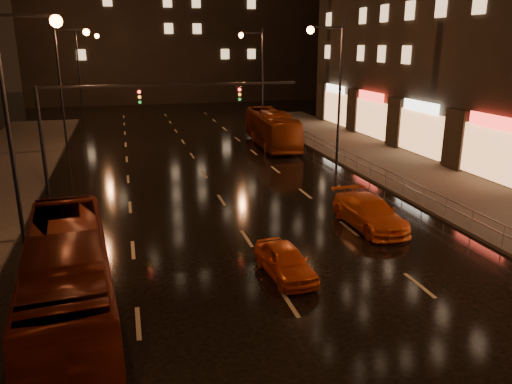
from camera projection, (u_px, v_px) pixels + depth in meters
ground at (209, 182)px, 31.73m from camera, size 140.00×140.00×0.00m
sidewalk_right at (442, 187)px, 30.38m from camera, size 7.00×70.00×0.15m
traffic_signal at (122, 110)px, 29.14m from camera, size 15.31×0.32×6.20m
railing_right at (371, 166)px, 32.12m from camera, size 0.05×56.00×1.00m
bus_red at (68, 279)px, 15.46m from camera, size 3.32×10.52×2.88m
bus_curb at (272, 129)px, 42.58m from camera, size 3.04×10.79×2.97m
taxi_near at (285, 261)px, 18.70m from camera, size 1.76×3.71×1.22m
taxi_far at (370, 213)px, 23.74m from camera, size 2.20×5.04×1.44m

